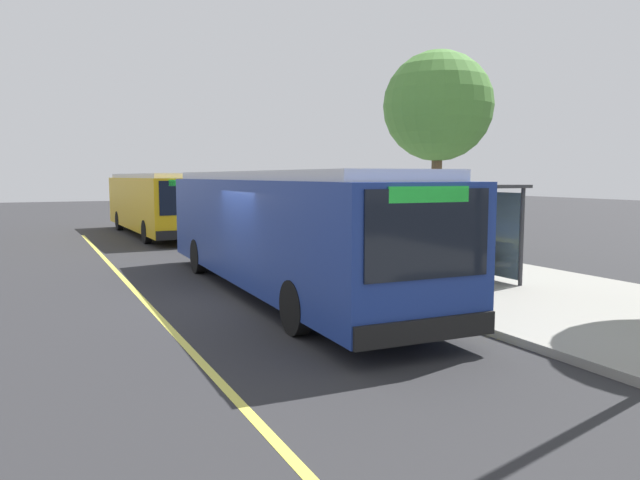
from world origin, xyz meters
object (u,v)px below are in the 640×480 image
transit_bus_main (281,227)px  route_sign_post (445,218)px  transit_bus_second (156,202)px  waiting_bench (463,260)px

transit_bus_main → route_sign_post: bearing=36.4°
route_sign_post → transit_bus_second: bearing=-172.9°
transit_bus_second → route_sign_post: 19.40m
route_sign_post → waiting_bench: bearing=133.7°
transit_bus_second → transit_bus_main: bearing=-0.0°
transit_bus_second → waiting_bench: transit_bus_second is taller
transit_bus_main → waiting_bench: (0.99, 4.77, -0.99)m
transit_bus_second → waiting_bench: bearing=15.7°
transit_bus_main → waiting_bench: 4.97m
transit_bus_main → route_sign_post: same height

